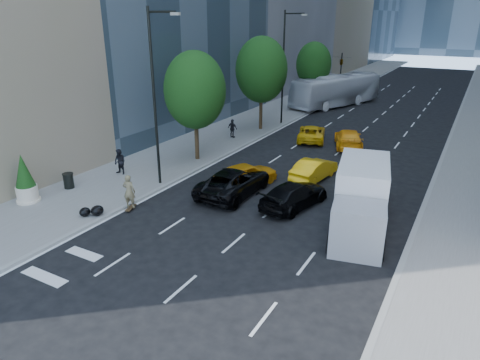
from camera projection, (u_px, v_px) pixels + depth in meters
The scene contains 23 objects.
ground at pixel (215, 238), 19.87m from camera, with size 160.00×160.00×0.00m, color black.
sidewalk_left at pixel (290, 106), 48.38m from camera, with size 6.00×120.00×0.15m, color slate.
sidewalk_right at pixel (479, 126), 39.72m from camera, with size 4.00×120.00×0.15m, color slate.
lamp_near at pixel (156, 89), 23.93m from camera, with size 2.13×0.22×10.00m.
lamp_far at pixel (285, 61), 38.59m from camera, with size 2.13×0.22×10.00m.
tree_near at pixel (195, 90), 28.70m from camera, with size 4.20×4.20×7.46m.
tree_mid at pixel (261, 70), 36.72m from camera, with size 4.50×4.50×7.99m.
tree_far at pixel (314, 64), 47.56m from camera, with size 3.90×3.90×6.92m.
traffic_signal at pixel (342, 62), 53.85m from camera, with size 2.48×0.53×5.20m.
skateboarder at pixel (129, 194), 22.45m from camera, with size 0.67×0.44×1.84m, color olive.
black_sedan_lincoln at pixel (234, 182), 24.52m from camera, with size 2.53×5.49×1.53m, color black.
black_sedan_mercedes at pixel (294, 195), 22.92m from camera, with size 1.89×4.64×1.35m, color black.
taxi_a at pixel (246, 174), 25.79m from camera, with size 1.68×4.18×1.42m, color orange.
taxi_b at pixel (314, 169), 26.79m from camera, with size 1.41×4.05×1.33m, color yellow.
taxi_c at pixel (311, 133), 35.22m from camera, with size 2.09×4.53×1.26m, color #E0AB0B.
taxi_d at pixel (348, 138), 33.39m from camera, with size 1.95×4.81×1.40m, color #FF9F0D.
city_bus at pixel (336, 90), 48.54m from camera, with size 2.97×12.67×3.53m, color white.
box_truck at pixel (361, 198), 20.28m from camera, with size 3.59×6.78×3.08m.
pedestrian_a at pixel (120, 162), 27.18m from camera, with size 0.80×0.62×1.64m, color black.
pedestrian_b at pixel (233, 128), 35.44m from camera, with size 0.91×0.38×1.56m, color black.
trash_can at pixel (69, 181), 25.10m from camera, with size 0.57×0.57×0.86m, color black.
planter_shrub at pixel (25, 179), 22.98m from camera, with size 1.12×1.12×2.69m.
garbage_bags at pixel (92, 211), 21.67m from camera, with size 1.05×1.01×0.52m.
Camera 1 is at (9.60, -14.78, 9.64)m, focal length 32.00 mm.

